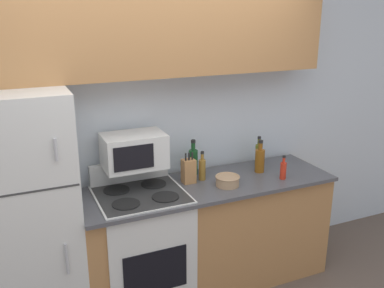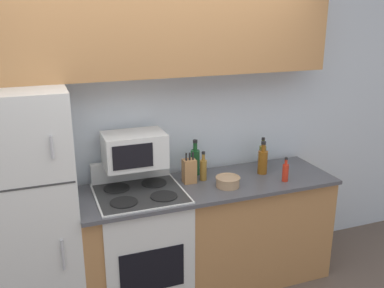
{
  "view_description": "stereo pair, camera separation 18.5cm",
  "coord_description": "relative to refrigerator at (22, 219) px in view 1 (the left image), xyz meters",
  "views": [
    {
      "loc": [
        -1.03,
        -2.53,
        2.24
      ],
      "look_at": [
        0.21,
        0.27,
        1.27
      ],
      "focal_mm": 40.0,
      "sensor_mm": 36.0,
      "label": 1
    },
    {
      "loc": [
        -0.86,
        -2.6,
        2.24
      ],
      "look_at": [
        0.21,
        0.27,
        1.27
      ],
      "focal_mm": 40.0,
      "sensor_mm": 36.0,
      "label": 2
    }
  ],
  "objects": [
    {
      "name": "bottle_wine_green",
      "position": [
        1.36,
        0.2,
        0.16
      ],
      "size": [
        0.08,
        0.08,
        0.3
      ],
      "color": "#194C23",
      "rests_on": "lower_cabinets"
    },
    {
      "name": "bottle_olive_oil",
      "position": [
        1.98,
        0.18,
        0.14
      ],
      "size": [
        0.06,
        0.06,
        0.26
      ],
      "color": "#5B6619",
      "rests_on": "lower_cabinets"
    },
    {
      "name": "microwave",
      "position": [
        0.83,
        0.11,
        0.34
      ],
      "size": [
        0.46,
        0.31,
        0.26
      ],
      "color": "silver",
      "rests_on": "stove"
    },
    {
      "name": "bottle_vinegar",
      "position": [
        1.38,
        0.06,
        0.13
      ],
      "size": [
        0.06,
        0.06,
        0.24
      ],
      "color": "olive",
      "rests_on": "lower_cabinets"
    },
    {
      "name": "stove",
      "position": [
        0.83,
        -0.03,
        -0.4
      ],
      "size": [
        0.66,
        0.63,
        1.09
      ],
      "color": "silver",
      "rests_on": "ground_plane"
    },
    {
      "name": "bottle_hot_sauce",
      "position": [
        1.98,
        -0.19,
        0.12
      ],
      "size": [
        0.05,
        0.05,
        0.2
      ],
      "color": "red",
      "rests_on": "lower_cabinets"
    },
    {
      "name": "knife_block",
      "position": [
        1.25,
        0.05,
        0.14
      ],
      "size": [
        0.1,
        0.09,
        0.25
      ],
      "color": "#B27A47",
      "rests_on": "lower_cabinets"
    },
    {
      "name": "upper_cabinets",
      "position": [
        1.03,
        0.18,
        1.19
      ],
      "size": [
        2.78,
        0.3,
        0.63
      ],
      "color": "#B27A47",
      "rests_on": "refrigerator"
    },
    {
      "name": "bottle_whiskey",
      "position": [
        1.9,
        0.02,
        0.15
      ],
      "size": [
        0.08,
        0.08,
        0.28
      ],
      "color": "brown",
      "rests_on": "lower_cabinets"
    },
    {
      "name": "bowl",
      "position": [
        1.51,
        -0.13,
        0.08
      ],
      "size": [
        0.19,
        0.19,
        0.08
      ],
      "color": "tan",
      "rests_on": "lower_cabinets"
    },
    {
      "name": "refrigerator",
      "position": [
        0.0,
        0.0,
        0.0
      ],
      "size": [
        0.73,
        0.66,
        1.76
      ],
      "color": "silver",
      "rests_on": "ground_plane"
    },
    {
      "name": "wall_back",
      "position": [
        1.03,
        0.35,
        0.39
      ],
      "size": [
        8.0,
        0.05,
        2.55
      ],
      "color": "silver",
      "rests_on": "ground_plane"
    },
    {
      "name": "lower_cabinets",
      "position": [
        1.39,
        -0.01,
        -0.42
      ],
      "size": [
        2.06,
        0.65,
        0.92
      ],
      "color": "#B27A47",
      "rests_on": "ground_plane"
    }
  ]
}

